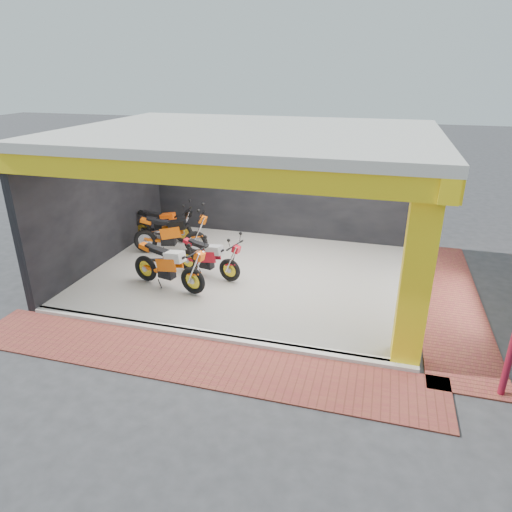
# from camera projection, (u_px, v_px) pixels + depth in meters

# --- Properties ---
(ground) EXTENTS (80.00, 80.00, 0.00)m
(ground) POSITION_uv_depth(u_px,v_px,m) (225.00, 314.00, 10.00)
(ground) COLOR #2D2D30
(ground) RESTS_ON ground
(showroom_floor) EXTENTS (8.00, 6.00, 0.10)m
(showroom_floor) POSITION_uv_depth(u_px,v_px,m) (250.00, 275.00, 11.76)
(showroom_floor) COLOR white
(showroom_floor) RESTS_ON ground
(showroom_ceiling) EXTENTS (8.40, 6.40, 0.20)m
(showroom_ceiling) POSITION_uv_depth(u_px,v_px,m) (250.00, 134.00, 10.40)
(showroom_ceiling) COLOR beige
(showroom_ceiling) RESTS_ON corner_column
(back_wall) EXTENTS (8.20, 0.20, 3.50)m
(back_wall) POSITION_uv_depth(u_px,v_px,m) (279.00, 183.00, 13.87)
(back_wall) COLOR black
(back_wall) RESTS_ON ground
(left_wall) EXTENTS (0.20, 6.20, 3.50)m
(left_wall) POSITION_uv_depth(u_px,v_px,m) (103.00, 199.00, 12.13)
(left_wall) COLOR black
(left_wall) RESTS_ON ground
(corner_column) EXTENTS (0.50, 0.50, 3.50)m
(corner_column) POSITION_uv_depth(u_px,v_px,m) (416.00, 274.00, 7.72)
(corner_column) COLOR yellow
(corner_column) RESTS_ON ground
(header_beam_front) EXTENTS (8.40, 0.30, 0.40)m
(header_beam_front) POSITION_uv_depth(u_px,v_px,m) (201.00, 174.00, 7.85)
(header_beam_front) COLOR yellow
(header_beam_front) RESTS_ON corner_column
(header_beam_right) EXTENTS (0.30, 6.40, 0.40)m
(header_beam_right) POSITION_uv_depth(u_px,v_px,m) (433.00, 155.00, 9.52)
(header_beam_right) COLOR yellow
(header_beam_right) RESTS_ON corner_column
(floor_kerb) EXTENTS (8.00, 0.20, 0.10)m
(floor_kerb) POSITION_uv_depth(u_px,v_px,m) (208.00, 336.00, 9.07)
(floor_kerb) COLOR white
(floor_kerb) RESTS_ON ground
(paver_front) EXTENTS (9.00, 1.40, 0.03)m
(paver_front) POSITION_uv_depth(u_px,v_px,m) (192.00, 360.00, 8.39)
(paver_front) COLOR brown
(paver_front) RESTS_ON ground
(paver_right) EXTENTS (1.40, 7.00, 0.03)m
(paver_right) POSITION_uv_depth(u_px,v_px,m) (449.00, 300.00, 10.57)
(paver_right) COLOR brown
(paver_right) RESTS_ON ground
(moto_hero) EXTENTS (2.32, 1.29, 1.34)m
(moto_hero) POSITION_uv_depth(u_px,v_px,m) (192.00, 268.00, 10.39)
(moto_hero) COLOR #FF5F0A
(moto_hero) RESTS_ON showroom_floor
(moto_row_a) EXTENTS (2.06, 1.15, 1.19)m
(moto_row_a) POSITION_uv_depth(u_px,v_px,m) (229.00, 259.00, 11.04)
(moto_row_a) COLOR red
(moto_row_a) RESTS_ON showroom_floor
(moto_row_b) EXTENTS (2.36, 1.23, 1.37)m
(moto_row_b) POSITION_uv_depth(u_px,v_px,m) (195.00, 232.00, 12.66)
(moto_row_b) COLOR #E15909
(moto_row_b) RESTS_ON showroom_floor
(moto_row_c) EXTENTS (2.06, 0.90, 1.23)m
(moto_row_c) POSITION_uv_depth(u_px,v_px,m) (183.00, 223.00, 13.55)
(moto_row_c) COLOR black
(moto_row_c) RESTS_ON showroom_floor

